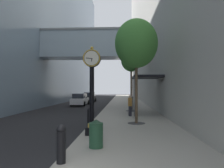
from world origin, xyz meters
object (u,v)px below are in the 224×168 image
at_px(street_tree_near, 136,44).
at_px(car_black_mid, 90,97).
at_px(bollard_nearest, 61,143).
at_px(bollard_third, 90,117).
at_px(trash_bin, 96,133).
at_px(pedestrian_walking, 130,105).
at_px(car_white_near, 80,100).
at_px(street_tree_mid_near, 131,60).
at_px(street_clock, 92,86).

height_order(street_tree_near, car_black_mid, street_tree_near).
distance_m(bollard_nearest, bollard_third, 5.54).
relative_size(bollard_nearest, trash_bin, 1.09).
distance_m(pedestrian_walking, car_white_near, 13.91).
bearing_deg(car_white_near, trash_bin, -77.38).
xyz_separation_m(bollard_nearest, street_tree_mid_near, (2.70, 14.90, 4.36)).
height_order(street_clock, street_tree_mid_near, street_tree_mid_near).
xyz_separation_m(street_tree_mid_near, car_white_near, (-6.71, 8.42, -4.30)).
bearing_deg(pedestrian_walking, street_clock, -106.48).
relative_size(street_tree_mid_near, trash_bin, 5.88).
xyz_separation_m(bollard_nearest, car_white_near, (-4.01, 23.31, 0.06)).
relative_size(street_tree_near, car_white_near, 1.42).
relative_size(street_clock, trash_bin, 4.02).
bearing_deg(trash_bin, street_tree_near, 71.71).
relative_size(pedestrian_walking, car_black_mid, 0.37).
bearing_deg(car_white_near, bollard_nearest, -80.25).
xyz_separation_m(street_clock, street_tree_mid_near, (2.35, 10.97, 2.65)).
bearing_deg(car_white_near, bollard_third, -77.29).
height_order(bollard_third, car_white_near, car_white_near).
height_order(bollard_third, street_tree_near, street_tree_near).
distance_m(bollard_third, car_black_mid, 25.37).
bearing_deg(car_white_near, street_clock, -77.33).
height_order(street_clock, car_white_near, street_clock).
bearing_deg(trash_bin, car_white_near, 102.62).
relative_size(trash_bin, car_black_mid, 0.23).
distance_m(street_clock, bollard_third, 2.38).
bearing_deg(bollard_nearest, car_white_near, 99.75).
xyz_separation_m(street_tree_near, car_black_mid, (-6.51, 23.24, -4.37)).
bearing_deg(street_clock, car_black_mid, 98.86).
bearing_deg(trash_bin, pedestrian_walking, 80.11).
bearing_deg(street_tree_near, bollard_nearest, -110.07).
bearing_deg(street_tree_near, bollard_third, -145.62).
xyz_separation_m(bollard_nearest, street_tree_near, (2.70, 7.39, 4.45)).
bearing_deg(pedestrian_walking, bollard_nearest, -102.52).
bearing_deg(street_tree_mid_near, pedestrian_walking, -93.79).
height_order(street_tree_near, trash_bin, street_tree_near).
xyz_separation_m(street_tree_mid_near, trash_bin, (-1.87, -13.17, -4.42)).
xyz_separation_m(bollard_nearest, car_black_mid, (-3.81, 30.63, 0.08)).
bearing_deg(trash_bin, car_black_mid, 99.11).
xyz_separation_m(street_tree_near, car_white_near, (-6.71, 15.92, -4.39)).
bearing_deg(bollard_third, pedestrian_walking, 65.87).
xyz_separation_m(trash_bin, car_black_mid, (-4.64, 28.91, 0.14)).
relative_size(street_clock, street_tree_mid_near, 0.68).
height_order(bollard_third, trash_bin, bollard_third).
bearing_deg(trash_bin, street_tree_mid_near, 81.90).
relative_size(pedestrian_walking, car_white_near, 0.36).
relative_size(bollard_nearest, street_tree_mid_near, 0.19).
bearing_deg(car_black_mid, street_tree_near, -74.35).
height_order(bollard_nearest, pedestrian_walking, pedestrian_walking).
xyz_separation_m(pedestrian_walking, car_black_mid, (-6.25, 19.64, -0.21)).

